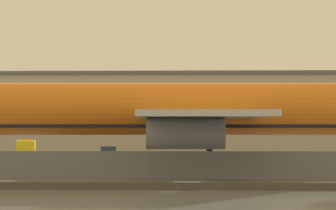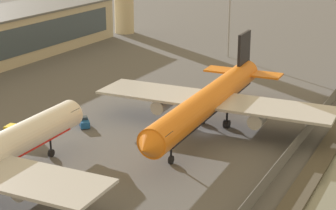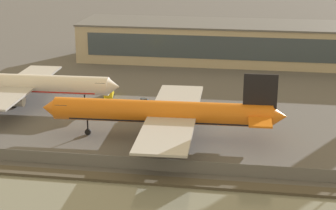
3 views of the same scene
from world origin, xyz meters
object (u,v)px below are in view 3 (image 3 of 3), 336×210
baggage_tug (142,103)px  ops_van (109,92)px  passenger_jet_white_red (25,84)px  cargo_jet_orange (165,113)px

baggage_tug → ops_van: (-9.79, 5.95, 0.47)m
baggage_tug → ops_van: 11.47m
passenger_jet_white_red → ops_van: size_ratio=8.14×
baggage_tug → passenger_jet_white_red: bearing=-172.4°
passenger_jet_white_red → baggage_tug: size_ratio=12.98×
passenger_jet_white_red → cargo_jet_orange: bearing=-24.4°
cargo_jet_orange → baggage_tug: bearing=113.8°
cargo_jet_orange → ops_van: (-18.70, 26.16, -4.08)m
ops_van → baggage_tug: bearing=-31.3°
passenger_jet_white_red → ops_van: passenger_jet_white_red is taller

